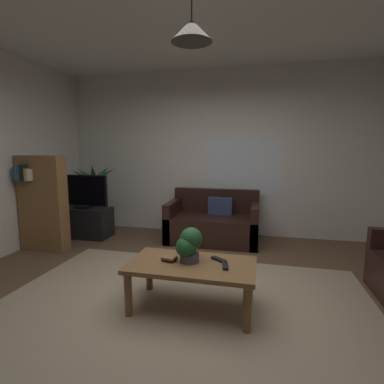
{
  "coord_description": "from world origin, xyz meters",
  "views": [
    {
      "loc": [
        0.68,
        -2.59,
        1.48
      ],
      "look_at": [
        0.0,
        0.3,
        1.05
      ],
      "focal_mm": 27.2,
      "sensor_mm": 36.0,
      "label": 1
    }
  ],
  "objects_px": {
    "remote_on_table_1": "(225,266)",
    "coffee_table": "(192,270)",
    "potted_plant_on_table": "(189,244)",
    "tv": "(82,191)",
    "tv_stand": "(84,222)",
    "book_on_table_0": "(170,259)",
    "couch_under_window": "(213,224)",
    "pendant_lamp": "(192,31)",
    "book_on_table_1": "(169,257)",
    "potted_palm_corner": "(95,200)",
    "remote_on_table_0": "(219,259)",
    "bookshelf_corner": "(43,203)"
  },
  "relations": [
    {
      "from": "coffee_table",
      "to": "remote_on_table_0",
      "type": "relative_size",
      "value": 7.29
    },
    {
      "from": "book_on_table_0",
      "to": "potted_plant_on_table",
      "type": "height_order",
      "value": "potted_plant_on_table"
    },
    {
      "from": "couch_under_window",
      "to": "tv",
      "type": "height_order",
      "value": "tv"
    },
    {
      "from": "remote_on_table_1",
      "to": "pendant_lamp",
      "type": "distance_m",
      "value": 2.02
    },
    {
      "from": "couch_under_window",
      "to": "book_on_table_1",
      "type": "bearing_deg",
      "value": -92.43
    },
    {
      "from": "remote_on_table_0",
      "to": "tv",
      "type": "height_order",
      "value": "tv"
    },
    {
      "from": "couch_under_window",
      "to": "tv",
      "type": "xyz_separation_m",
      "value": [
        -2.19,
        -0.3,
        0.52
      ]
    },
    {
      "from": "book_on_table_0",
      "to": "book_on_table_1",
      "type": "bearing_deg",
      "value": -87.16
    },
    {
      "from": "remote_on_table_1",
      "to": "pendant_lamp",
      "type": "height_order",
      "value": "pendant_lamp"
    },
    {
      "from": "book_on_table_1",
      "to": "potted_palm_corner",
      "type": "xyz_separation_m",
      "value": [
        -2.15,
        2.22,
        0.09
      ]
    },
    {
      "from": "tv_stand",
      "to": "pendant_lamp",
      "type": "distance_m",
      "value": 3.68
    },
    {
      "from": "bookshelf_corner",
      "to": "pendant_lamp",
      "type": "bearing_deg",
      "value": -23.41
    },
    {
      "from": "couch_under_window",
      "to": "tv_stand",
      "type": "height_order",
      "value": "couch_under_window"
    },
    {
      "from": "bookshelf_corner",
      "to": "book_on_table_0",
      "type": "bearing_deg",
      "value": -24.94
    },
    {
      "from": "potted_plant_on_table",
      "to": "tv",
      "type": "height_order",
      "value": "tv"
    },
    {
      "from": "coffee_table",
      "to": "book_on_table_1",
      "type": "bearing_deg",
      "value": 177.98
    },
    {
      "from": "potted_plant_on_table",
      "to": "pendant_lamp",
      "type": "distance_m",
      "value": 1.85
    },
    {
      "from": "coffee_table",
      "to": "tv_stand",
      "type": "distance_m",
      "value": 2.95
    },
    {
      "from": "potted_plant_on_table",
      "to": "tv",
      "type": "bearing_deg",
      "value": 142.51
    },
    {
      "from": "remote_on_table_1",
      "to": "tv_stand",
      "type": "bearing_deg",
      "value": 135.83
    },
    {
      "from": "couch_under_window",
      "to": "potted_plant_on_table",
      "type": "height_order",
      "value": "couch_under_window"
    },
    {
      "from": "couch_under_window",
      "to": "remote_on_table_1",
      "type": "distance_m",
      "value": 2.16
    },
    {
      "from": "couch_under_window",
      "to": "potted_plant_on_table",
      "type": "xyz_separation_m",
      "value": [
        0.1,
        -2.05,
        0.33
      ]
    },
    {
      "from": "couch_under_window",
      "to": "bookshelf_corner",
      "type": "relative_size",
      "value": 1.04
    },
    {
      "from": "couch_under_window",
      "to": "pendant_lamp",
      "type": "bearing_deg",
      "value": -86.42
    },
    {
      "from": "tv_stand",
      "to": "remote_on_table_0",
      "type": "bearing_deg",
      "value": -33.53
    },
    {
      "from": "tv",
      "to": "book_on_table_0",
      "type": "bearing_deg",
      "value": -40.04
    },
    {
      "from": "tv",
      "to": "pendant_lamp",
      "type": "distance_m",
      "value": 3.37
    },
    {
      "from": "book_on_table_0",
      "to": "remote_on_table_1",
      "type": "relative_size",
      "value": 0.79
    },
    {
      "from": "bookshelf_corner",
      "to": "pendant_lamp",
      "type": "distance_m",
      "value": 3.24
    },
    {
      "from": "remote_on_table_1",
      "to": "coffee_table",
      "type": "bearing_deg",
      "value": 166.75
    },
    {
      "from": "remote_on_table_0",
      "to": "tv",
      "type": "relative_size",
      "value": 0.17
    },
    {
      "from": "book_on_table_0",
      "to": "tv",
      "type": "bearing_deg",
      "value": 139.96
    },
    {
      "from": "coffee_table",
      "to": "tv_stand",
      "type": "height_order",
      "value": "tv_stand"
    },
    {
      "from": "book_on_table_1",
      "to": "coffee_table",
      "type": "bearing_deg",
      "value": -2.02
    },
    {
      "from": "tv",
      "to": "coffee_table",
      "type": "bearing_deg",
      "value": -37.61
    },
    {
      "from": "coffee_table",
      "to": "potted_palm_corner",
      "type": "height_order",
      "value": "potted_palm_corner"
    },
    {
      "from": "coffee_table",
      "to": "book_on_table_1",
      "type": "height_order",
      "value": "book_on_table_1"
    },
    {
      "from": "remote_on_table_0",
      "to": "potted_plant_on_table",
      "type": "height_order",
      "value": "potted_plant_on_table"
    },
    {
      "from": "book_on_table_0",
      "to": "tv_stand",
      "type": "xyz_separation_m",
      "value": [
        -2.1,
        1.79,
        -0.21
      ]
    },
    {
      "from": "tv",
      "to": "potted_palm_corner",
      "type": "distance_m",
      "value": 0.5
    },
    {
      "from": "book_on_table_1",
      "to": "pendant_lamp",
      "type": "relative_size",
      "value": 0.27
    },
    {
      "from": "book_on_table_0",
      "to": "potted_plant_on_table",
      "type": "bearing_deg",
      "value": 3.67
    },
    {
      "from": "couch_under_window",
      "to": "tv_stand",
      "type": "bearing_deg",
      "value": -172.79
    },
    {
      "from": "book_on_table_1",
      "to": "bookshelf_corner",
      "type": "height_order",
      "value": "bookshelf_corner"
    },
    {
      "from": "couch_under_window",
      "to": "tv",
      "type": "relative_size",
      "value": 1.58
    },
    {
      "from": "tv",
      "to": "tv_stand",
      "type": "bearing_deg",
      "value": 90.0
    },
    {
      "from": "potted_palm_corner",
      "to": "tv",
      "type": "bearing_deg",
      "value": -83.92
    },
    {
      "from": "remote_on_table_0",
      "to": "potted_palm_corner",
      "type": "bearing_deg",
      "value": -93.18
    },
    {
      "from": "potted_plant_on_table",
      "to": "tv_stand",
      "type": "height_order",
      "value": "potted_plant_on_table"
    }
  ]
}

